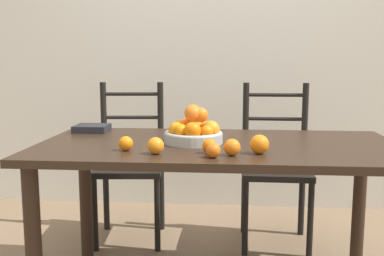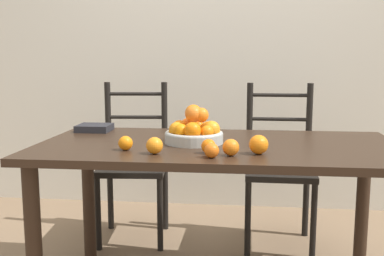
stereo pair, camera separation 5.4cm
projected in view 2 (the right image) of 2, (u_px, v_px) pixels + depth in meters
The scene contains 12 objects.
wall_back at pixel (229, 42), 3.45m from camera, with size 8.00×0.06×2.60m.
dining_table at pixel (218, 165), 2.13m from camera, with size 1.70×0.86×0.77m.
fruit_bowl at pixel (194, 131), 2.12m from camera, with size 0.28×0.28×0.18m.
orange_loose_0 at pixel (231, 147), 1.84m from camera, with size 0.07×0.07×0.07m.
orange_loose_1 at pixel (212, 151), 1.80m from camera, with size 0.06×0.06×0.06m.
orange_loose_2 at pixel (155, 146), 1.88m from camera, with size 0.07×0.07×0.07m.
orange_loose_3 at pixel (259, 145), 1.87m from camera, with size 0.08×0.08×0.08m.
orange_loose_4 at pixel (126, 143), 1.95m from camera, with size 0.06×0.06×0.06m.
orange_loose_5 at pixel (208, 146), 1.89m from camera, with size 0.06×0.06×0.06m.
chair_left at pixel (134, 166), 2.92m from camera, with size 0.45×0.43×1.01m.
chair_right at pixel (279, 170), 2.82m from camera, with size 0.43×0.41×1.01m.
book_stack at pixel (94, 128), 2.48m from camera, with size 0.18×0.16×0.04m.
Camera 2 is at (0.10, -2.08, 1.17)m, focal length 42.00 mm.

